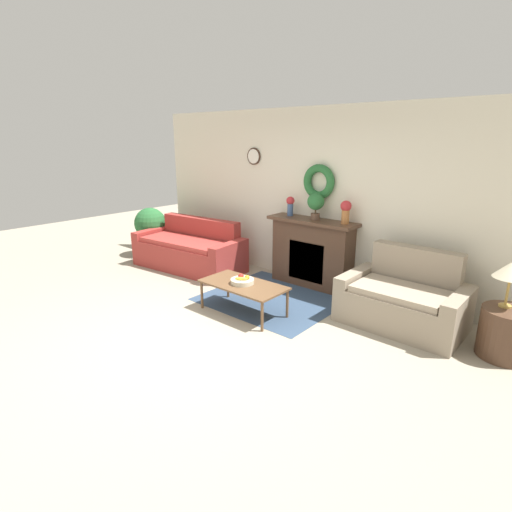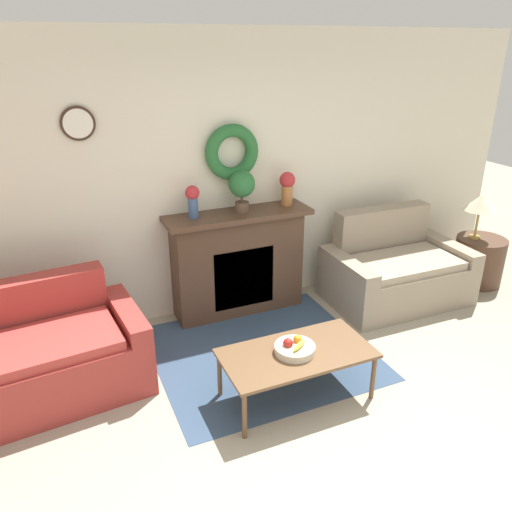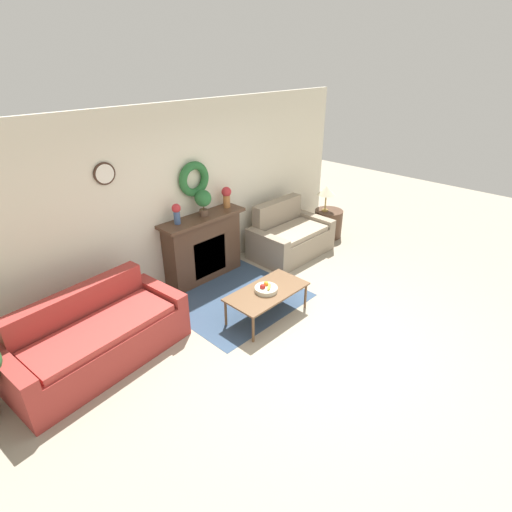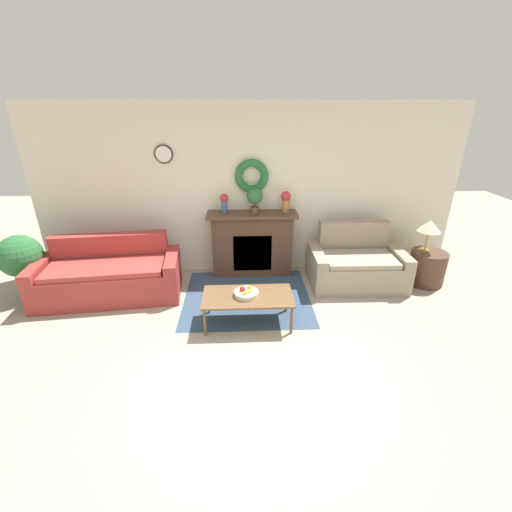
{
  "view_description": "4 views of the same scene",
  "coord_description": "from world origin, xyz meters",
  "px_view_note": "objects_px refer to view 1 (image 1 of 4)",
  "views": [
    {
      "loc": [
        3.26,
        -2.74,
        2.24
      ],
      "look_at": [
        -0.25,
        1.37,
        0.64
      ],
      "focal_mm": 28.0,
      "sensor_mm": 36.0,
      "label": 1
    },
    {
      "loc": [
        -1.6,
        -1.9,
        2.56
      ],
      "look_at": [
        -0.08,
        1.59,
        0.92
      ],
      "focal_mm": 35.0,
      "sensor_mm": 36.0,
      "label": 2
    },
    {
      "loc": [
        -3.46,
        -2.18,
        3.27
      ],
      "look_at": [
        0.09,
        1.23,
        0.76
      ],
      "focal_mm": 28.0,
      "sensor_mm": 36.0,
      "label": 3
    },
    {
      "loc": [
        -0.12,
        -2.88,
        2.63
      ],
      "look_at": [
        0.07,
        1.36,
        0.75
      ],
      "focal_mm": 24.0,
      "sensor_mm": 36.0,
      "label": 4
    }
  ],
  "objects_px": {
    "vase_on_mantel_left": "(290,205)",
    "vase_on_mantel_right": "(346,210)",
    "fruit_bowl": "(242,281)",
    "table_lamp": "(512,270)",
    "couch_left": "(190,251)",
    "potted_plant_on_mantel": "(316,203)",
    "potted_plant_floor_by_couch": "(150,224)",
    "loveseat_right": "(404,300)",
    "side_table_by_loveseat": "(507,333)",
    "coffee_table": "(243,286)",
    "fireplace": "(312,253)"
  },
  "relations": [
    {
      "from": "fireplace",
      "to": "table_lamp",
      "type": "height_order",
      "value": "fireplace"
    },
    {
      "from": "loveseat_right",
      "to": "fruit_bowl",
      "type": "distance_m",
      "value": 2.04
    },
    {
      "from": "fireplace",
      "to": "vase_on_mantel_right",
      "type": "bearing_deg",
      "value": 0.59
    },
    {
      "from": "couch_left",
      "to": "potted_plant_on_mantel",
      "type": "relative_size",
      "value": 5.21
    },
    {
      "from": "fireplace",
      "to": "vase_on_mantel_left",
      "type": "distance_m",
      "value": 0.83
    },
    {
      "from": "table_lamp",
      "to": "potted_plant_on_mantel",
      "type": "xyz_separation_m",
      "value": [
        -2.64,
        0.42,
        0.38
      ]
    },
    {
      "from": "couch_left",
      "to": "coffee_table",
      "type": "bearing_deg",
      "value": -27.6
    },
    {
      "from": "coffee_table",
      "to": "potted_plant_floor_by_couch",
      "type": "relative_size",
      "value": 1.21
    },
    {
      "from": "couch_left",
      "to": "side_table_by_loveseat",
      "type": "relative_size",
      "value": 3.84
    },
    {
      "from": "vase_on_mantel_right",
      "to": "fruit_bowl",
      "type": "bearing_deg",
      "value": -114.13
    },
    {
      "from": "couch_left",
      "to": "potted_plant_on_mantel",
      "type": "distance_m",
      "value": 2.48
    },
    {
      "from": "couch_left",
      "to": "potted_plant_on_mantel",
      "type": "height_order",
      "value": "potted_plant_on_mantel"
    },
    {
      "from": "vase_on_mantel_left",
      "to": "vase_on_mantel_right",
      "type": "xyz_separation_m",
      "value": [
        0.97,
        0.0,
        0.02
      ]
    },
    {
      "from": "couch_left",
      "to": "potted_plant_floor_by_couch",
      "type": "height_order",
      "value": "potted_plant_floor_by_couch"
    },
    {
      "from": "vase_on_mantel_left",
      "to": "potted_plant_floor_by_couch",
      "type": "relative_size",
      "value": 0.32
    },
    {
      "from": "fruit_bowl",
      "to": "table_lamp",
      "type": "xyz_separation_m",
      "value": [
        2.81,
        1.03,
        0.49
      ]
    },
    {
      "from": "side_table_by_loveseat",
      "to": "potted_plant_on_mantel",
      "type": "height_order",
      "value": "potted_plant_on_mantel"
    },
    {
      "from": "potted_plant_on_mantel",
      "to": "potted_plant_floor_by_couch",
      "type": "height_order",
      "value": "potted_plant_on_mantel"
    },
    {
      "from": "table_lamp",
      "to": "vase_on_mantel_left",
      "type": "bearing_deg",
      "value": 171.95
    },
    {
      "from": "coffee_table",
      "to": "fruit_bowl",
      "type": "height_order",
      "value": "fruit_bowl"
    },
    {
      "from": "fireplace",
      "to": "vase_on_mantel_right",
      "type": "height_order",
      "value": "vase_on_mantel_right"
    },
    {
      "from": "vase_on_mantel_right",
      "to": "table_lamp",
      "type": "bearing_deg",
      "value": -11.58
    },
    {
      "from": "table_lamp",
      "to": "couch_left",
      "type": "bearing_deg",
      "value": -177.42
    },
    {
      "from": "coffee_table",
      "to": "table_lamp",
      "type": "height_order",
      "value": "table_lamp"
    },
    {
      "from": "couch_left",
      "to": "potted_plant_on_mantel",
      "type": "xyz_separation_m",
      "value": [
        2.17,
        0.64,
        1.0
      ]
    },
    {
      "from": "vase_on_mantel_left",
      "to": "vase_on_mantel_right",
      "type": "bearing_deg",
      "value": 0.0
    },
    {
      "from": "coffee_table",
      "to": "potted_plant_floor_by_couch",
      "type": "height_order",
      "value": "potted_plant_floor_by_couch"
    },
    {
      "from": "loveseat_right",
      "to": "potted_plant_floor_by_couch",
      "type": "xyz_separation_m",
      "value": [
        -4.98,
        -0.17,
        0.3
      ]
    },
    {
      "from": "coffee_table",
      "to": "vase_on_mantel_left",
      "type": "relative_size",
      "value": 3.79
    },
    {
      "from": "couch_left",
      "to": "vase_on_mantel_left",
      "type": "height_order",
      "value": "vase_on_mantel_left"
    },
    {
      "from": "vase_on_mantel_left",
      "to": "coffee_table",
      "type": "bearing_deg",
      "value": -77.49
    },
    {
      "from": "table_lamp",
      "to": "vase_on_mantel_right",
      "type": "bearing_deg",
      "value": 168.42
    },
    {
      "from": "table_lamp",
      "to": "potted_plant_floor_by_couch",
      "type": "bearing_deg",
      "value": -178.45
    },
    {
      "from": "fruit_bowl",
      "to": "potted_plant_on_mantel",
      "type": "distance_m",
      "value": 1.7
    },
    {
      "from": "fruit_bowl",
      "to": "vase_on_mantel_left",
      "type": "bearing_deg",
      "value": 101.88
    },
    {
      "from": "table_lamp",
      "to": "potted_plant_floor_by_couch",
      "type": "relative_size",
      "value": 0.53
    },
    {
      "from": "fireplace",
      "to": "vase_on_mantel_left",
      "type": "relative_size",
      "value": 4.73
    },
    {
      "from": "vase_on_mantel_right",
      "to": "side_table_by_loveseat",
      "type": "bearing_deg",
      "value": -12.58
    },
    {
      "from": "coffee_table",
      "to": "vase_on_mantel_right",
      "type": "bearing_deg",
      "value": 66.53
    },
    {
      "from": "table_lamp",
      "to": "potted_plant_floor_by_couch",
      "type": "distance_m",
      "value": 6.05
    },
    {
      "from": "vase_on_mantel_right",
      "to": "potted_plant_floor_by_couch",
      "type": "bearing_deg",
      "value": -171.16
    },
    {
      "from": "coffee_table",
      "to": "vase_on_mantel_left",
      "type": "distance_m",
      "value": 1.74
    },
    {
      "from": "fruit_bowl",
      "to": "potted_plant_on_mantel",
      "type": "relative_size",
      "value": 0.77
    },
    {
      "from": "side_table_by_loveseat",
      "to": "potted_plant_floor_by_couch",
      "type": "distance_m",
      "value": 6.12
    },
    {
      "from": "table_lamp",
      "to": "vase_on_mantel_left",
      "type": "height_order",
      "value": "vase_on_mantel_left"
    },
    {
      "from": "coffee_table",
      "to": "vase_on_mantel_left",
      "type": "xyz_separation_m",
      "value": [
        -0.33,
        1.47,
        0.86
      ]
    },
    {
      "from": "potted_plant_on_mantel",
      "to": "couch_left",
      "type": "bearing_deg",
      "value": -163.65
    },
    {
      "from": "potted_plant_on_mantel",
      "to": "potted_plant_floor_by_couch",
      "type": "xyz_separation_m",
      "value": [
        -3.4,
        -0.58,
        -0.7
      ]
    },
    {
      "from": "coffee_table",
      "to": "couch_left",
      "type": "bearing_deg",
      "value": 158.08
    },
    {
      "from": "loveseat_right",
      "to": "fruit_bowl",
      "type": "height_order",
      "value": "loveseat_right"
    }
  ]
}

